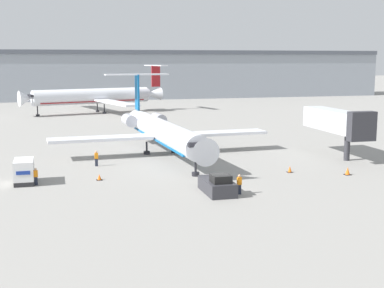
# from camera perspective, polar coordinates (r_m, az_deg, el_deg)

# --- Properties ---
(ground_plane) EXTENTS (600.00, 600.00, 0.00)m
(ground_plane) POSITION_cam_1_polar(r_m,az_deg,el_deg) (49.24, 2.82, -5.18)
(ground_plane) COLOR gray
(terminal_building) EXTENTS (180.00, 16.80, 14.67)m
(terminal_building) POSITION_cam_1_polar(r_m,az_deg,el_deg) (166.18, -9.81, 7.31)
(terminal_building) COLOR #8C939E
(terminal_building) RESTS_ON ground
(airplane_main) EXTENTS (28.47, 32.20, 9.88)m
(airplane_main) POSITION_cam_1_polar(r_m,az_deg,el_deg) (68.13, -3.23, 1.43)
(airplane_main) COLOR silver
(airplane_main) RESTS_ON ground
(pushback_tug) EXTENTS (2.37, 4.85, 1.93)m
(pushback_tug) POSITION_cam_1_polar(r_m,az_deg,el_deg) (48.80, 2.72, -4.43)
(pushback_tug) COLOR #2D2D33
(pushback_tug) RESTS_ON ground
(luggage_cart) EXTENTS (1.84, 3.58, 2.36)m
(luggage_cart) POSITION_cam_1_polar(r_m,az_deg,el_deg) (55.02, -17.47, -2.81)
(luggage_cart) COLOR #232326
(luggage_cart) RESTS_ON ground
(worker_near_tug) EXTENTS (0.40, 0.26, 1.83)m
(worker_near_tug) POSITION_cam_1_polar(r_m,az_deg,el_deg) (48.52, 5.07, -4.25)
(worker_near_tug) COLOR #232838
(worker_near_tug) RESTS_ON ground
(worker_by_wing) EXTENTS (0.40, 0.25, 1.79)m
(worker_by_wing) POSITION_cam_1_polar(r_m,az_deg,el_deg) (61.80, -10.17, -1.48)
(worker_by_wing) COLOR #232838
(worker_by_wing) RESTS_ON ground
(worker_on_apron) EXTENTS (0.40, 0.24, 1.71)m
(worker_on_apron) POSITION_cam_1_polar(r_m,az_deg,el_deg) (53.92, -16.33, -3.31)
(worker_on_apron) COLOR #232838
(worker_on_apron) RESTS_ON ground
(traffic_cone_left) EXTENTS (0.58, 0.58, 0.61)m
(traffic_cone_left) POSITION_cam_1_polar(r_m,az_deg,el_deg) (54.84, -9.85, -3.51)
(traffic_cone_left) COLOR black
(traffic_cone_left) RESTS_ON ground
(traffic_cone_right) EXTENTS (0.57, 0.57, 0.70)m
(traffic_cone_right) POSITION_cam_1_polar(r_m,az_deg,el_deg) (58.60, 10.39, -2.67)
(traffic_cone_right) COLOR black
(traffic_cone_right) RESTS_ON ground
(traffic_cone_mid) EXTENTS (0.68, 0.68, 0.82)m
(traffic_cone_mid) POSITION_cam_1_polar(r_m,az_deg,el_deg) (58.79, 16.27, -2.80)
(traffic_cone_mid) COLOR black
(traffic_cone_mid) RESTS_ON ground
(airplane_parked_far_left) EXTENTS (33.26, 38.18, 10.64)m
(airplane_parked_far_left) POSITION_cam_1_polar(r_m,az_deg,el_deg) (122.24, -10.14, 5.05)
(airplane_parked_far_left) COLOR silver
(airplane_parked_far_left) RESTS_ON ground
(jet_bridge) EXTENTS (3.20, 12.68, 6.19)m
(jet_bridge) POSITION_cam_1_polar(r_m,az_deg,el_deg) (68.56, 15.25, 2.34)
(jet_bridge) COLOR #2D2D33
(jet_bridge) RESTS_ON ground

